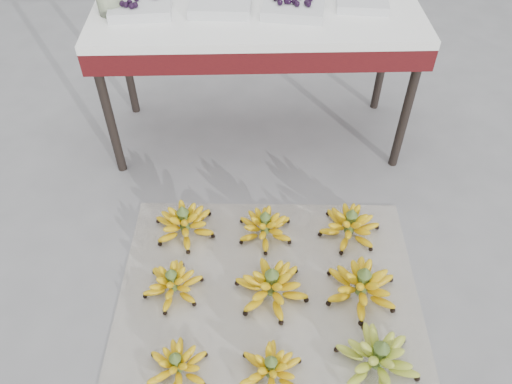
{
  "coord_description": "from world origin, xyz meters",
  "views": [
    {
      "loc": [
        -0.06,
        -1.22,
        1.8
      ],
      "look_at": [
        -0.02,
        0.25,
        0.3
      ],
      "focal_mm": 35.0,
      "sensor_mm": 36.0,
      "label": 1
    }
  ],
  "objects_px": {
    "bunch_front_left": "(177,366)",
    "vendor_table": "(257,28)",
    "bunch_back_center": "(265,226)",
    "tray_far_left": "(140,8)",
    "bunch_back_left": "(184,223)",
    "tray_right": "(293,9)",
    "bunch_front_center": "(271,369)",
    "bunch_mid_center": "(271,286)",
    "tray_far_right": "(362,3)",
    "bunch_mid_left": "(173,283)",
    "newspaper_mat": "(269,297)",
    "bunch_front_right": "(378,358)",
    "tray_left": "(220,6)",
    "bunch_mid_right": "(362,285)",
    "bunch_back_right": "(350,225)"
  },
  "relations": [
    {
      "from": "bunch_mid_right",
      "to": "tray_far_left",
      "type": "xyz_separation_m",
      "value": [
        -0.93,
        1.05,
        0.69
      ]
    },
    {
      "from": "newspaper_mat",
      "to": "bunch_back_center",
      "type": "bearing_deg",
      "value": 90.27
    },
    {
      "from": "newspaper_mat",
      "to": "bunch_mid_right",
      "type": "bearing_deg",
      "value": 0.01
    },
    {
      "from": "tray_right",
      "to": "bunch_mid_center",
      "type": "bearing_deg",
      "value": -97.47
    },
    {
      "from": "newspaper_mat",
      "to": "tray_far_right",
      "type": "height_order",
      "value": "tray_far_right"
    },
    {
      "from": "bunch_mid_left",
      "to": "bunch_front_center",
      "type": "bearing_deg",
      "value": -53.21
    },
    {
      "from": "newspaper_mat",
      "to": "bunch_back_right",
      "type": "xyz_separation_m",
      "value": [
        0.38,
        0.33,
        0.06
      ]
    },
    {
      "from": "bunch_mid_right",
      "to": "bunch_mid_center",
      "type": "bearing_deg",
      "value": 178.6
    },
    {
      "from": "bunch_mid_left",
      "to": "tray_far_right",
      "type": "relative_size",
      "value": 1.12
    },
    {
      "from": "tray_left",
      "to": "tray_right",
      "type": "height_order",
      "value": "tray_right"
    },
    {
      "from": "newspaper_mat",
      "to": "vendor_table",
      "type": "height_order",
      "value": "vendor_table"
    },
    {
      "from": "bunch_front_left",
      "to": "tray_far_left",
      "type": "height_order",
      "value": "tray_far_left"
    },
    {
      "from": "bunch_front_left",
      "to": "bunch_mid_center",
      "type": "height_order",
      "value": "bunch_mid_center"
    },
    {
      "from": "bunch_front_right",
      "to": "tray_far_right",
      "type": "height_order",
      "value": "tray_far_right"
    },
    {
      "from": "vendor_table",
      "to": "tray_left",
      "type": "bearing_deg",
      "value": 178.67
    },
    {
      "from": "bunch_front_left",
      "to": "tray_far_right",
      "type": "relative_size",
      "value": 1.12
    },
    {
      "from": "bunch_mid_left",
      "to": "tray_far_left",
      "type": "bearing_deg",
      "value": 89.92
    },
    {
      "from": "bunch_mid_center",
      "to": "tray_far_right",
      "type": "bearing_deg",
      "value": 90.45
    },
    {
      "from": "bunch_mid_right",
      "to": "bunch_back_center",
      "type": "relative_size",
      "value": 1.01
    },
    {
      "from": "newspaper_mat",
      "to": "bunch_front_center",
      "type": "height_order",
      "value": "bunch_front_center"
    },
    {
      "from": "tray_far_left",
      "to": "tray_far_right",
      "type": "xyz_separation_m",
      "value": [
        1.02,
        0.03,
        -0.01
      ]
    },
    {
      "from": "bunch_mid_center",
      "to": "bunch_back_right",
      "type": "bearing_deg",
      "value": 63.93
    },
    {
      "from": "bunch_front_right",
      "to": "bunch_back_center",
      "type": "height_order",
      "value": "bunch_front_right"
    },
    {
      "from": "newspaper_mat",
      "to": "bunch_mid_left",
      "type": "bearing_deg",
      "value": 174.21
    },
    {
      "from": "newspaper_mat",
      "to": "bunch_front_left",
      "type": "relative_size",
      "value": 4.41
    },
    {
      "from": "bunch_mid_center",
      "to": "bunch_back_center",
      "type": "relative_size",
      "value": 1.32
    },
    {
      "from": "tray_far_left",
      "to": "bunch_back_right",
      "type": "bearing_deg",
      "value": -37.87
    },
    {
      "from": "bunch_front_center",
      "to": "bunch_front_left",
      "type": "bearing_deg",
      "value": 155.26
    },
    {
      "from": "newspaper_mat",
      "to": "bunch_back_left",
      "type": "relative_size",
      "value": 3.51
    },
    {
      "from": "tray_far_right",
      "to": "tray_far_left",
      "type": "bearing_deg",
      "value": -178.27
    },
    {
      "from": "bunch_front_center",
      "to": "bunch_back_left",
      "type": "relative_size",
      "value": 0.87
    },
    {
      "from": "tray_far_right",
      "to": "bunch_mid_left",
      "type": "bearing_deg",
      "value": -129.67
    },
    {
      "from": "newspaper_mat",
      "to": "bunch_mid_center",
      "type": "height_order",
      "value": "bunch_mid_center"
    },
    {
      "from": "bunch_back_left",
      "to": "tray_right",
      "type": "xyz_separation_m",
      "value": [
        0.52,
        0.67,
        0.7
      ]
    },
    {
      "from": "bunch_mid_center",
      "to": "vendor_table",
      "type": "bearing_deg",
      "value": 115.14
    },
    {
      "from": "bunch_back_center",
      "to": "tray_far_left",
      "type": "distance_m",
      "value": 1.15
    },
    {
      "from": "newspaper_mat",
      "to": "bunch_mid_center",
      "type": "relative_size",
      "value": 3.14
    },
    {
      "from": "bunch_back_right",
      "to": "tray_far_right",
      "type": "distance_m",
      "value": 1.03
    },
    {
      "from": "newspaper_mat",
      "to": "bunch_mid_center",
      "type": "distance_m",
      "value": 0.07
    },
    {
      "from": "bunch_mid_center",
      "to": "newspaper_mat",
      "type": "bearing_deg",
      "value": -115.31
    },
    {
      "from": "tray_far_left",
      "to": "bunch_mid_left",
      "type": "bearing_deg",
      "value": -81.36
    },
    {
      "from": "vendor_table",
      "to": "tray_left",
      "type": "distance_m",
      "value": 0.2
    },
    {
      "from": "bunch_front_center",
      "to": "bunch_mid_center",
      "type": "bearing_deg",
      "value": 66.15
    },
    {
      "from": "bunch_back_left",
      "to": "vendor_table",
      "type": "distance_m",
      "value": 0.98
    },
    {
      "from": "bunch_front_center",
      "to": "bunch_back_left",
      "type": "distance_m",
      "value": 0.79
    },
    {
      "from": "bunch_mid_left",
      "to": "bunch_back_left",
      "type": "bearing_deg",
      "value": 76.86
    },
    {
      "from": "newspaper_mat",
      "to": "bunch_front_left",
      "type": "xyz_separation_m",
      "value": [
        -0.35,
        -0.32,
        0.05
      ]
    },
    {
      "from": "bunch_front_left",
      "to": "vendor_table",
      "type": "xyz_separation_m",
      "value": [
        0.33,
        1.38,
        0.6
      ]
    },
    {
      "from": "bunch_front_center",
      "to": "bunch_back_right",
      "type": "height_order",
      "value": "bunch_back_right"
    },
    {
      "from": "bunch_mid_right",
      "to": "bunch_front_center",
      "type": "bearing_deg",
      "value": -138.79
    }
  ]
}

